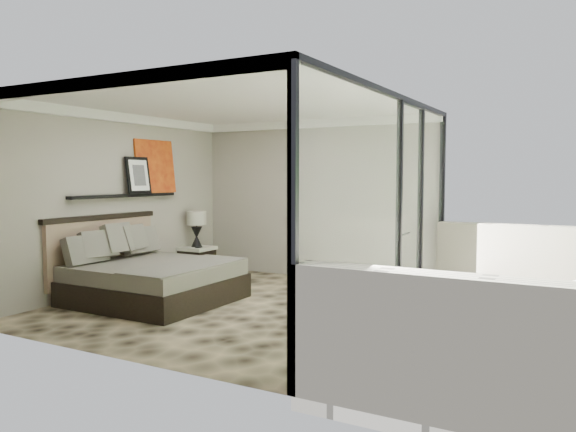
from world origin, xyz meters
The scene contains 13 objects.
floor centered at (0.00, 0.00, 0.00)m, with size 5.00×5.00×0.00m, color black.
ceiling centered at (0.00, 0.00, 2.79)m, with size 4.50×5.00×0.02m, color silver.
back_wall centered at (0.00, 2.49, 1.40)m, with size 4.50×0.02×2.80m, color gray.
left_wall centered at (-2.24, 0.00, 1.40)m, with size 0.02×5.00×2.80m, color gray.
glass_wall centered at (2.25, 0.00, 1.40)m, with size 0.08×5.00×2.80m, color white.
terrace_slab centered at (3.75, 0.00, -0.06)m, with size 3.00×5.00×0.12m, color #B8AF9D.
picture_ledge centered at (-2.18, 0.10, 1.50)m, with size 0.12×2.20×0.05m, color black.
bed centered at (-1.26, -0.38, 0.34)m, with size 2.11×2.04×1.17m.
nightstand centered at (-2.00, 1.66, 0.27)m, with size 0.55×0.55×0.55m, color black.
table_lamp centered at (-1.99, 1.65, 0.94)m, with size 0.36×0.36×0.65m.
abstract_canvas centered at (-2.19, 0.81, 1.97)m, with size 0.04×0.90×0.90m, color red.
framed_print centered at (-2.14, 0.35, 1.82)m, with size 0.03×0.50×0.60m, color black.
lounger centered at (3.49, -0.05, 0.18)m, with size 0.88×1.55×0.58m.
Camera 1 is at (4.41, -6.45, 1.82)m, focal length 35.00 mm.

